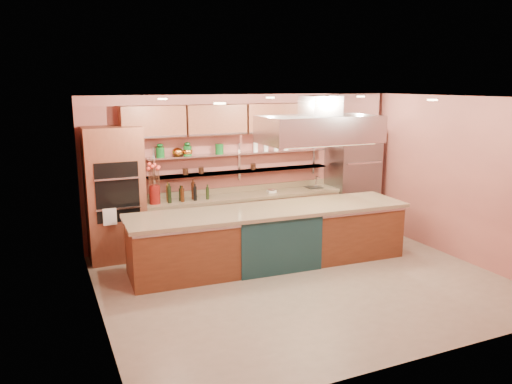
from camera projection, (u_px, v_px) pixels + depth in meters
name	position (u px, v px, depth m)	size (l,w,h in m)	color
floor	(302.00, 281.00, 7.74)	(6.00, 5.00, 0.02)	gray
ceiling	(306.00, 98.00, 7.15)	(6.00, 5.00, 0.02)	black
wall_back	(241.00, 168.00, 9.68)	(6.00, 0.04, 2.80)	#AB5C50
wall_front	(421.00, 240.00, 5.21)	(6.00, 0.04, 2.80)	#AB5C50
wall_left	(95.00, 213.00, 6.26)	(0.04, 5.00, 2.80)	#AB5C50
wall_right	(456.00, 178.00, 8.63)	(0.04, 5.00, 2.80)	#AB5C50
oven_stack	(115.00, 195.00, 8.48)	(0.95, 0.64, 2.30)	brown
refrigerator	(352.00, 179.00, 10.36)	(0.95, 0.72, 2.10)	gray
back_counter	(245.00, 218.00, 9.59)	(3.84, 0.64, 0.93)	tan
wall_shelf_lower	(241.00, 171.00, 9.55)	(3.60, 0.26, 0.03)	silver
wall_shelf_upper	(241.00, 153.00, 9.48)	(3.60, 0.26, 0.03)	silver
upper_cabinets	(244.00, 119.00, 9.32)	(4.60, 0.36, 0.55)	brown
range_hood	(320.00, 129.00, 8.34)	(2.00, 1.00, 0.45)	silver
ceiling_downlights	(299.00, 99.00, 7.33)	(4.00, 2.80, 0.02)	#FFE5A5
island	(270.00, 237.00, 8.36)	(4.65, 1.01, 0.97)	brown
flower_vase	(155.00, 194.00, 8.73)	(0.19, 0.19, 0.33)	maroon
oil_bottle_cluster	(188.00, 193.00, 8.97)	(0.82, 0.24, 0.27)	black
kitchen_scale	(272.00, 190.00, 9.65)	(0.16, 0.12, 0.09)	silver
bar_faucet	(316.00, 182.00, 10.14)	(0.03, 0.03, 0.22)	white
copper_kettle	(177.00, 152.00, 8.97)	(0.20, 0.20, 0.16)	orange
green_canister	(219.00, 149.00, 9.28)	(0.15, 0.15, 0.18)	#114F1B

